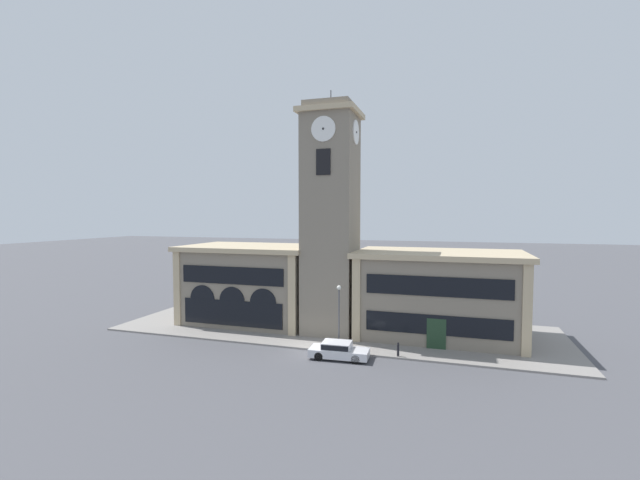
# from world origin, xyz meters

# --- Properties ---
(ground_plane) EXTENTS (300.00, 300.00, 0.00)m
(ground_plane) POSITION_xyz_m (0.00, 0.00, 0.00)
(ground_plane) COLOR #4C4C51
(sidewalk_kerb) EXTENTS (40.79, 13.37, 0.15)m
(sidewalk_kerb) POSITION_xyz_m (0.00, 6.69, 0.07)
(sidewalk_kerb) COLOR gray
(sidewalk_kerb) RESTS_ON ground_plane
(clock_tower) EXTENTS (5.20, 5.20, 21.95)m
(clock_tower) POSITION_xyz_m (0.00, 5.33, 10.42)
(clock_tower) COLOR gray
(clock_tower) RESTS_ON ground_plane
(town_hall_left_wing) EXTENTS (13.31, 8.99, 7.78)m
(town_hall_left_wing) POSITION_xyz_m (-8.85, 7.19, 3.92)
(town_hall_left_wing) COLOR gray
(town_hall_left_wing) RESTS_ON ground_plane
(town_hall_right_wing) EXTENTS (14.54, 8.99, 7.64)m
(town_hall_right_wing) POSITION_xyz_m (9.47, 7.20, 3.84)
(town_hall_right_wing) COLOR gray
(town_hall_right_wing) RESTS_ON ground_plane
(parked_car_near) EXTENTS (4.56, 2.04, 1.28)m
(parked_car_near) POSITION_xyz_m (2.49, -1.19, 0.68)
(parked_car_near) COLOR silver
(parked_car_near) RESTS_ON ground_plane
(street_lamp) EXTENTS (0.36, 0.36, 5.18)m
(street_lamp) POSITION_xyz_m (2.12, 0.35, 3.60)
(street_lamp) COLOR #4C4C51
(street_lamp) RESTS_ON sidewalk_kerb
(bollard) EXTENTS (0.18, 0.18, 1.06)m
(bollard) POSITION_xyz_m (6.79, 0.29, 0.67)
(bollard) COLOR black
(bollard) RESTS_ON sidewalk_kerb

